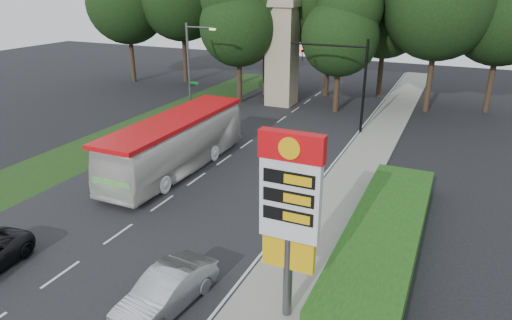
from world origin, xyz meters
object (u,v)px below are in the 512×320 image
at_px(traffic_signal_mast, 348,72).
at_px(sedan_silver, 166,291).
at_px(transit_bus, 176,144).
at_px(monument, 282,51).
at_px(streetlight_signs, 191,68).
at_px(gas_station_pylon, 290,204).

xyz_separation_m(traffic_signal_mast, sedan_silver, (-0.59, -23.37, -3.94)).
distance_m(traffic_signal_mast, sedan_silver, 23.71).
bearing_deg(transit_bus, monument, 90.78).
xyz_separation_m(traffic_signal_mast, transit_bus, (-7.56, -12.14, -2.98)).
bearing_deg(sedan_silver, transit_bus, 127.84).
relative_size(streetlight_signs, transit_bus, 0.66).
distance_m(monument, sedan_silver, 30.54).
bearing_deg(gas_station_pylon, traffic_signal_mast, 99.09).
xyz_separation_m(traffic_signal_mast, streetlight_signs, (-12.67, -1.99, -0.23)).
height_order(traffic_signal_mast, transit_bus, traffic_signal_mast).
distance_m(monument, transit_bus, 18.46).
distance_m(streetlight_signs, sedan_silver, 24.84).
xyz_separation_m(gas_station_pylon, monument, (-11.20, 28.01, 0.66)).
xyz_separation_m(transit_bus, sedan_silver, (6.97, -11.24, -0.96)).
relative_size(monument, sedan_silver, 2.26).
height_order(gas_station_pylon, streetlight_signs, streetlight_signs).
bearing_deg(monument, gas_station_pylon, -68.20).
relative_size(traffic_signal_mast, streetlight_signs, 0.90).
bearing_deg(gas_station_pylon, streetlight_signs, 128.96).
bearing_deg(streetlight_signs, traffic_signal_mast, 8.92).
relative_size(gas_station_pylon, streetlight_signs, 0.86).
xyz_separation_m(streetlight_signs, transit_bus, (5.11, -10.15, -2.75)).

